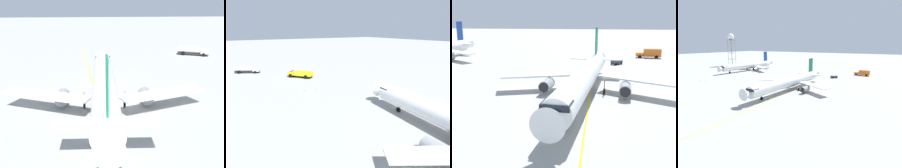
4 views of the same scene
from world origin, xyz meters
The scene contains 4 objects.
ground_plane centered at (0.00, 0.00, 0.00)m, with size 600.00×600.00×0.00m, color #9E9E99.
airliner_main centered at (-3.47, 1.05, 3.22)m, with size 32.75×45.83×11.28m.
fuel_tanker_truck centered at (28.63, 44.28, 1.59)m, with size 9.67×6.50×2.87m.
taxiway_centreline centered at (-4.26, -0.86, 0.00)m, with size 5.03×127.63×0.01m.
Camera 1 is at (-7.03, -43.74, 16.51)m, focal length 45.44 mm.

